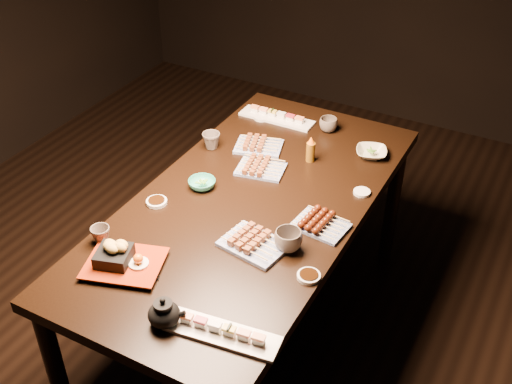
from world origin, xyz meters
TOP-DOWN VIEW (x-y plane):
  - ground at (0.00, 0.00)m, footprint 5.00×5.00m
  - dining_table at (0.17, 0.14)m, footprint 0.97×1.84m
  - sushi_platter_near at (0.44, -0.54)m, footprint 0.40×0.16m
  - sushi_platter_far at (-0.05, 0.82)m, footprint 0.39×0.11m
  - yakitori_plate_center at (0.10, 0.37)m, footprint 0.23×0.19m
  - yakitori_plate_right at (0.32, -0.10)m, footprint 0.27×0.21m
  - yakitori_plate_left at (-0.00, 0.54)m, footprint 0.25×0.21m
  - tsukune_plate at (0.50, 0.12)m, footprint 0.22×0.17m
  - edamame_bowl_green at (-0.06, 0.14)m, footprint 0.12×0.12m
  - edamame_bowl_cream at (0.49, 0.72)m, footprint 0.18×0.18m
  - tempura_tray at (-0.04, -0.43)m, footprint 0.33×0.30m
  - teacup_near_left at (-0.21, -0.36)m, footprint 0.09×0.09m
  - teacup_mid_right at (0.44, -0.05)m, footprint 0.14×0.14m
  - teacup_far_left at (-0.20, 0.43)m, footprint 0.11×0.11m
  - teacup_far_right at (0.22, 0.84)m, footprint 0.09×0.09m
  - teapot at (0.25, -0.59)m, footprint 0.17×0.17m
  - condiment_bottle at (0.26, 0.55)m, footprint 0.05×0.05m
  - sauce_dish_west at (-0.17, -0.05)m, footprint 0.10×0.10m
  - sauce_dish_east at (0.56, 0.42)m, footprint 0.08×0.08m
  - sauce_dish_se at (0.58, -0.16)m, footprint 0.10×0.10m
  - sauce_dish_nw at (-0.12, 0.80)m, footprint 0.08×0.08m
  - chopsticks_near at (0.00, -0.47)m, footprint 0.22×0.12m
  - chopsticks_se at (0.54, -0.52)m, footprint 0.19×0.05m

SIDE VIEW (x-z plane):
  - ground at x=0.00m, z-range 0.00..0.00m
  - dining_table at x=0.17m, z-range 0.00..0.75m
  - chopsticks_se at x=0.54m, z-range 0.75..0.76m
  - chopsticks_near at x=0.00m, z-range 0.75..0.76m
  - sauce_dish_east at x=0.56m, z-range 0.75..0.76m
  - sauce_dish_nw at x=-0.12m, z-range 0.75..0.76m
  - sauce_dish_se at x=0.58m, z-range 0.75..0.77m
  - sauce_dish_west at x=-0.17m, z-range 0.75..0.77m
  - edamame_bowl_cream at x=0.49m, z-range 0.75..0.78m
  - edamame_bowl_green at x=-0.06m, z-range 0.75..0.79m
  - sushi_platter_far at x=-0.05m, z-range 0.75..0.80m
  - sushi_platter_near at x=0.44m, z-range 0.75..0.80m
  - tsukune_plate at x=0.50m, z-range 0.75..0.80m
  - yakitori_plate_center at x=0.10m, z-range 0.75..0.80m
  - yakitori_plate_left at x=0.00m, z-range 0.75..0.80m
  - yakitori_plate_right at x=0.32m, z-range 0.75..0.81m
  - teacup_near_left at x=-0.21m, z-range 0.75..0.82m
  - teacup_far_right at x=0.22m, z-range 0.75..0.82m
  - teacup_far_left at x=-0.20m, z-range 0.75..0.83m
  - teacup_mid_right at x=0.44m, z-range 0.75..0.83m
  - tempura_tray at x=-0.04m, z-range 0.75..0.85m
  - teapot at x=0.25m, z-range 0.75..0.86m
  - condiment_bottle at x=0.26m, z-range 0.75..0.87m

